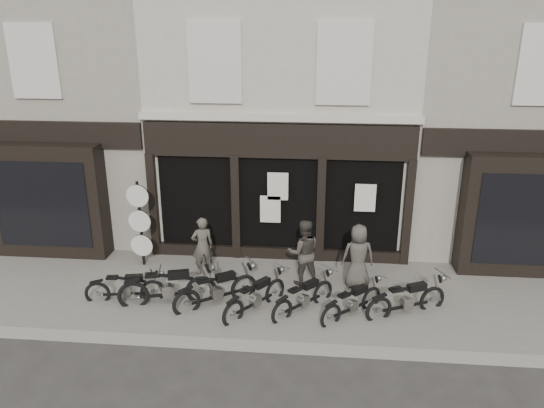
# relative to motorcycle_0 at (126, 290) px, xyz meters

# --- Properties ---
(ground_plane) EXTENTS (90.00, 90.00, 0.00)m
(ground_plane) POSITION_rel_motorcycle_0_xyz_m (3.40, -0.28, -0.36)
(ground_plane) COLOR #2D2B28
(ground_plane) RESTS_ON ground
(pavement) EXTENTS (30.00, 4.20, 0.12)m
(pavement) POSITION_rel_motorcycle_0_xyz_m (3.40, 0.62, -0.30)
(pavement) COLOR #67615A
(pavement) RESTS_ON ground_plane
(kerb) EXTENTS (30.00, 0.25, 0.13)m
(kerb) POSITION_rel_motorcycle_0_xyz_m (3.40, -1.53, -0.30)
(kerb) COLOR gray
(kerb) RESTS_ON ground_plane
(central_building) EXTENTS (7.30, 6.22, 8.34)m
(central_building) POSITION_rel_motorcycle_0_xyz_m (3.40, 5.67, 3.72)
(central_building) COLOR #B5AF9B
(central_building) RESTS_ON ground
(neighbour_left) EXTENTS (5.60, 6.73, 8.34)m
(neighbour_left) POSITION_rel_motorcycle_0_xyz_m (-2.95, 5.62, 3.68)
(neighbour_left) COLOR gray
(neighbour_left) RESTS_ON ground
(neighbour_right) EXTENTS (5.60, 6.73, 8.34)m
(neighbour_right) POSITION_rel_motorcycle_0_xyz_m (9.75, 5.62, 3.68)
(neighbour_right) COLOR gray
(neighbour_right) RESTS_ON ground
(motorcycle_0) EXTENTS (1.89, 0.61, 0.91)m
(motorcycle_0) POSITION_rel_motorcycle_0_xyz_m (0.00, 0.00, 0.00)
(motorcycle_0) COLOR black
(motorcycle_0) RESTS_ON ground
(motorcycle_1) EXTENTS (2.24, 0.93, 1.10)m
(motorcycle_1) POSITION_rel_motorcycle_0_xyz_m (1.04, -0.03, 0.08)
(motorcycle_1) COLOR black
(motorcycle_1) RESTS_ON ground
(motorcycle_2) EXTENTS (1.86, 1.45, 1.03)m
(motorcycle_2) POSITION_rel_motorcycle_0_xyz_m (2.18, 0.01, 0.05)
(motorcycle_2) COLOR black
(motorcycle_2) RESTS_ON ground
(motorcycle_3) EXTENTS (1.41, 1.70, 0.96)m
(motorcycle_3) POSITION_rel_motorcycle_0_xyz_m (3.11, -0.17, 0.02)
(motorcycle_3) COLOR black
(motorcycle_3) RESTS_ON ground
(motorcycle_4) EXTENTS (1.48, 1.55, 0.92)m
(motorcycle_4) POSITION_rel_motorcycle_0_xyz_m (4.22, -0.06, 0.01)
(motorcycle_4) COLOR black
(motorcycle_4) RESTS_ON ground
(motorcycle_5) EXTENTS (1.52, 1.43, 0.90)m
(motorcycle_5) POSITION_rel_motorcycle_0_xyz_m (5.32, -0.17, -0.00)
(motorcycle_5) COLOR black
(motorcycle_5) RESTS_ON ground
(motorcycle_6) EXTENTS (1.92, 1.13, 0.99)m
(motorcycle_6) POSITION_rel_motorcycle_0_xyz_m (6.55, 0.01, 0.03)
(motorcycle_6) COLOR black
(motorcycle_6) RESTS_ON ground
(man_left) EXTENTS (0.67, 0.56, 1.56)m
(man_left) POSITION_rel_motorcycle_0_xyz_m (1.53, 1.52, 0.54)
(man_left) COLOR #47433A
(man_left) RESTS_ON pavement
(man_centre) EXTENTS (0.93, 0.78, 1.70)m
(man_centre) POSITION_rel_motorcycle_0_xyz_m (4.15, 1.21, 0.61)
(man_centre) COLOR #3A342F
(man_centre) RESTS_ON pavement
(man_right) EXTENTS (0.86, 0.61, 1.63)m
(man_right) POSITION_rel_motorcycle_0_xyz_m (5.49, 1.19, 0.57)
(man_right) COLOR #423D37
(man_right) RESTS_ON pavement
(advert_sign_post) EXTENTS (0.60, 0.39, 2.48)m
(advert_sign_post) POSITION_rel_motorcycle_0_xyz_m (-0.20, 1.85, 0.84)
(advert_sign_post) COLOR black
(advert_sign_post) RESTS_ON ground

